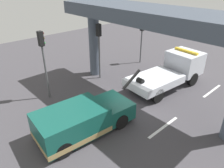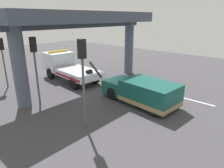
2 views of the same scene
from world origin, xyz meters
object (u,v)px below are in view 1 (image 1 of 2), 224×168
at_px(traffic_light_mid, 142,32).
at_px(traffic_light_near, 43,51).
at_px(traffic_light_far, 99,40).
at_px(tow_truck_white, 172,70).
at_px(towed_van_green, 81,120).

bearing_deg(traffic_light_mid, traffic_light_near, 180.00).
xyz_separation_m(traffic_light_far, traffic_light_mid, (5.00, 0.00, -0.27)).
distance_m(tow_truck_white, traffic_light_near, 9.15).
distance_m(towed_van_green, traffic_light_near, 5.19).
xyz_separation_m(traffic_light_near, traffic_light_far, (4.50, -0.00, -0.13)).
bearing_deg(towed_van_green, traffic_light_mid, 24.24).
bearing_deg(traffic_light_near, tow_truck_white, -30.99).
relative_size(tow_truck_white, towed_van_green, 1.37).
relative_size(tow_truck_white, traffic_light_far, 1.70).
height_order(traffic_light_near, traffic_light_far, traffic_light_near).
xyz_separation_m(traffic_light_near, traffic_light_mid, (9.50, -0.00, -0.40)).
xyz_separation_m(towed_van_green, traffic_light_near, (0.53, 4.52, 2.49)).
bearing_deg(towed_van_green, tow_truck_white, -0.52).
relative_size(traffic_light_near, traffic_light_mid, 1.15).
bearing_deg(traffic_light_mid, tow_truck_white, -112.06).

